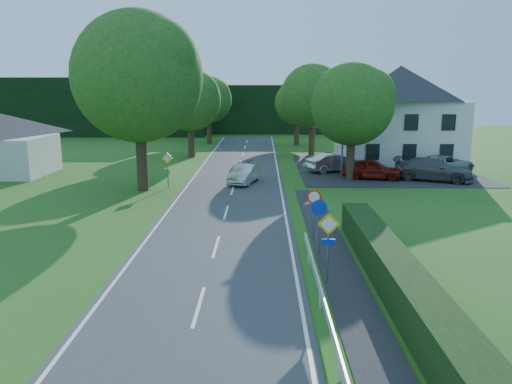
{
  "coord_description": "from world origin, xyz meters",
  "views": [
    {
      "loc": [
        2.01,
        -8.64,
        6.86
      ],
      "look_at": [
        1.67,
        16.91,
        1.42
      ],
      "focal_mm": 35.0,
      "sensor_mm": 36.0,
      "label": 1
    }
  ],
  "objects_px": {
    "streetlight": "(342,118)",
    "parked_car_silver_b": "(444,164)",
    "parasol": "(350,156)",
    "moving_car": "(245,174)",
    "parked_car_red": "(372,169)",
    "parked_car_silver_a": "(334,162)",
    "motorcycle": "(249,165)",
    "parked_car_grey": "(433,169)"
  },
  "relations": [
    {
      "from": "streetlight",
      "to": "moving_car",
      "type": "distance_m",
      "value": 8.96
    },
    {
      "from": "parked_car_silver_a",
      "to": "parasol",
      "type": "relative_size",
      "value": 2.03
    },
    {
      "from": "parked_car_red",
      "to": "parasol",
      "type": "height_order",
      "value": "parasol"
    },
    {
      "from": "parked_car_silver_a",
      "to": "parasol",
      "type": "bearing_deg",
      "value": -65.14
    },
    {
      "from": "streetlight",
      "to": "parked_car_silver_a",
      "type": "height_order",
      "value": "streetlight"
    },
    {
      "from": "streetlight",
      "to": "parked_car_silver_b",
      "type": "height_order",
      "value": "streetlight"
    },
    {
      "from": "motorcycle",
      "to": "parked_car_grey",
      "type": "bearing_deg",
      "value": -25.97
    },
    {
      "from": "streetlight",
      "to": "moving_car",
      "type": "xyz_separation_m",
      "value": [
        -7.33,
        -3.52,
        -3.76
      ]
    },
    {
      "from": "parasol",
      "to": "moving_car",
      "type": "bearing_deg",
      "value": -141.85
    },
    {
      "from": "moving_car",
      "to": "parked_car_grey",
      "type": "xyz_separation_m",
      "value": [
        13.85,
        1.27,
        0.15
      ]
    },
    {
      "from": "motorcycle",
      "to": "parked_car_silver_a",
      "type": "bearing_deg",
      "value": -13.02
    },
    {
      "from": "motorcycle",
      "to": "parked_car_red",
      "type": "xyz_separation_m",
      "value": [
        9.35,
        -3.9,
        0.3
      ]
    },
    {
      "from": "streetlight",
      "to": "motorcycle",
      "type": "bearing_deg",
      "value": 163.2
    },
    {
      "from": "motorcycle",
      "to": "parasol",
      "type": "distance_m",
      "value": 8.6
    },
    {
      "from": "motorcycle",
      "to": "parked_car_silver_b",
      "type": "relative_size",
      "value": 0.31
    },
    {
      "from": "motorcycle",
      "to": "parked_car_grey",
      "type": "xyz_separation_m",
      "value": [
        13.71,
        -4.42,
        0.37
      ]
    },
    {
      "from": "moving_car",
      "to": "parked_car_silver_a",
      "type": "height_order",
      "value": "parked_car_silver_a"
    },
    {
      "from": "moving_car",
      "to": "motorcycle",
      "type": "distance_m",
      "value": 5.7
    },
    {
      "from": "streetlight",
      "to": "parked_car_grey",
      "type": "bearing_deg",
      "value": -19.02
    },
    {
      "from": "streetlight",
      "to": "parked_car_silver_b",
      "type": "relative_size",
      "value": 1.48
    },
    {
      "from": "parked_car_silver_b",
      "to": "moving_car",
      "type": "bearing_deg",
      "value": 73.74
    },
    {
      "from": "parked_car_silver_a",
      "to": "parked_car_silver_b",
      "type": "relative_size",
      "value": 0.85
    },
    {
      "from": "parked_car_red",
      "to": "parked_car_silver_a",
      "type": "xyz_separation_m",
      "value": [
        -2.38,
        3.3,
        0.01
      ]
    },
    {
      "from": "parked_car_red",
      "to": "parasol",
      "type": "bearing_deg",
      "value": 21.78
    },
    {
      "from": "parked_car_red",
      "to": "parked_car_silver_a",
      "type": "distance_m",
      "value": 4.07
    },
    {
      "from": "parked_car_red",
      "to": "parked_car_grey",
      "type": "height_order",
      "value": "parked_car_grey"
    },
    {
      "from": "parked_car_silver_b",
      "to": "streetlight",
      "type": "bearing_deg",
      "value": 63.77
    },
    {
      "from": "streetlight",
      "to": "parked_car_red",
      "type": "height_order",
      "value": "streetlight"
    },
    {
      "from": "parked_car_silver_a",
      "to": "parked_car_grey",
      "type": "height_order",
      "value": "parked_car_grey"
    },
    {
      "from": "parked_car_silver_a",
      "to": "parked_car_silver_b",
      "type": "bearing_deg",
      "value": -118.11
    },
    {
      "from": "parked_car_grey",
      "to": "parked_car_silver_b",
      "type": "xyz_separation_m",
      "value": [
        1.88,
        3.03,
        -0.06
      ]
    },
    {
      "from": "moving_car",
      "to": "parasol",
      "type": "xyz_separation_m",
      "value": [
        8.65,
        6.8,
        0.35
      ]
    },
    {
      "from": "parked_car_red",
      "to": "streetlight",
      "type": "bearing_deg",
      "value": 63.6
    },
    {
      "from": "motorcycle",
      "to": "parked_car_silver_b",
      "type": "distance_m",
      "value": 15.66
    },
    {
      "from": "moving_car",
      "to": "motorcycle",
      "type": "relative_size",
      "value": 2.37
    },
    {
      "from": "moving_car",
      "to": "parked_car_silver_b",
      "type": "bearing_deg",
      "value": 30.69
    },
    {
      "from": "parked_car_red",
      "to": "parked_car_grey",
      "type": "bearing_deg",
      "value": -84.49
    },
    {
      "from": "motorcycle",
      "to": "parked_car_red",
      "type": "height_order",
      "value": "parked_car_red"
    },
    {
      "from": "streetlight",
      "to": "parked_car_silver_b",
      "type": "bearing_deg",
      "value": 5.34
    },
    {
      "from": "parked_car_silver_b",
      "to": "parked_car_grey",
      "type": "bearing_deg",
      "value": 116.64
    },
    {
      "from": "parked_car_red",
      "to": "parasol",
      "type": "xyz_separation_m",
      "value": [
        -0.83,
        5.0,
        0.27
      ]
    },
    {
      "from": "parked_car_grey",
      "to": "parked_car_silver_b",
      "type": "relative_size",
      "value": 1.04
    }
  ]
}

